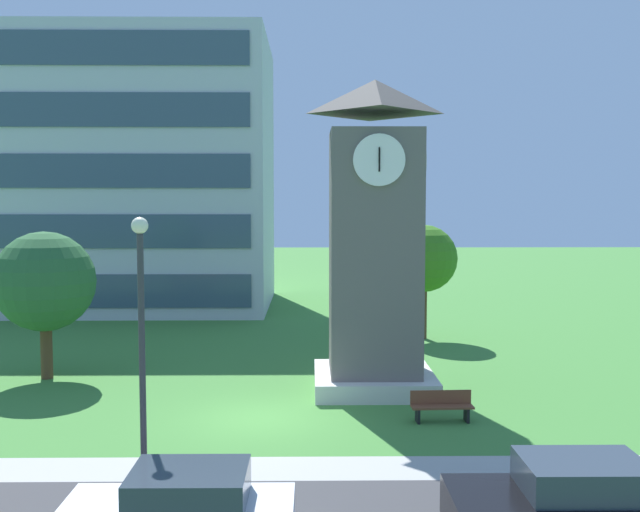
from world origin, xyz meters
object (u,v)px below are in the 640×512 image
(tree_by_building, at_px, (424,259))
(street_lamp, at_px, (142,325))
(parked_car_black, at_px, (573,504))
(clock_tower, at_px, (374,253))
(tree_streetside, at_px, (45,282))
(park_bench, at_px, (442,406))

(tree_by_building, bearing_deg, street_lamp, -115.94)
(street_lamp, distance_m, parked_car_black, 9.32)
(clock_tower, bearing_deg, tree_streetside, 171.96)
(street_lamp, height_order, tree_by_building, street_lamp)
(clock_tower, relative_size, street_lamp, 1.72)
(parked_car_black, bearing_deg, tree_streetside, 137.16)
(park_bench, height_order, tree_streetside, tree_streetside)
(tree_by_building, bearing_deg, park_bench, -96.29)
(parked_car_black, bearing_deg, tree_by_building, 88.84)
(tree_by_building, bearing_deg, parked_car_black, -91.16)
(park_bench, distance_m, tree_streetside, 14.74)
(park_bench, bearing_deg, street_lamp, -144.54)
(clock_tower, xyz_separation_m, street_lamp, (-5.80, -9.05, -0.91))
(clock_tower, relative_size, park_bench, 5.74)
(clock_tower, relative_size, tree_streetside, 1.96)
(clock_tower, xyz_separation_m, tree_by_building, (3.09, 9.22, -0.93))
(park_bench, distance_m, parked_car_black, 8.02)
(park_bench, xyz_separation_m, tree_by_building, (1.43, 12.96, 3.27))
(tree_streetside, bearing_deg, clock_tower, -8.04)
(tree_streetside, xyz_separation_m, parked_car_black, (14.37, -13.33, -2.66))
(tree_by_building, height_order, parked_car_black, tree_by_building)
(tree_streetside, bearing_deg, tree_by_building, 27.09)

